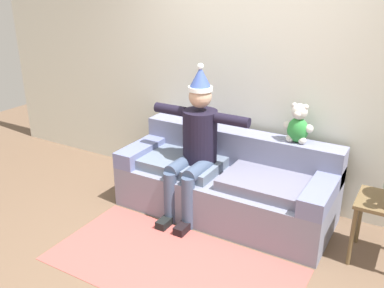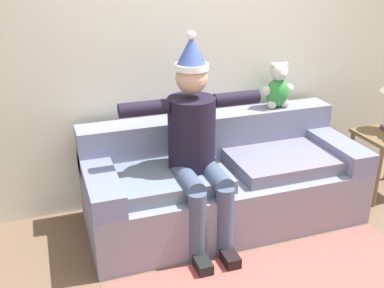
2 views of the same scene
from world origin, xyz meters
name	(u,v)px [view 1 (image 1 of 2)]	position (x,y,z in m)	size (l,w,h in m)	color
ground_plane	(172,265)	(0.00, 0.00, 0.00)	(10.00, 10.00, 0.00)	brown
back_wall	(252,71)	(0.00, 1.55, 1.35)	(7.00, 0.10, 2.70)	silver
couch	(227,183)	(0.00, 1.03, 0.32)	(2.11, 0.87, 0.78)	slate
person_seated	(195,142)	(-0.28, 0.87, 0.76)	(1.02, 0.77, 1.50)	black
teddy_bear	(298,125)	(0.59, 1.30, 0.95)	(0.29, 0.17, 0.38)	#2E873A
area_rug	(172,265)	(0.00, 0.00, 0.00)	(2.09, 1.04, 0.01)	#B64E48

